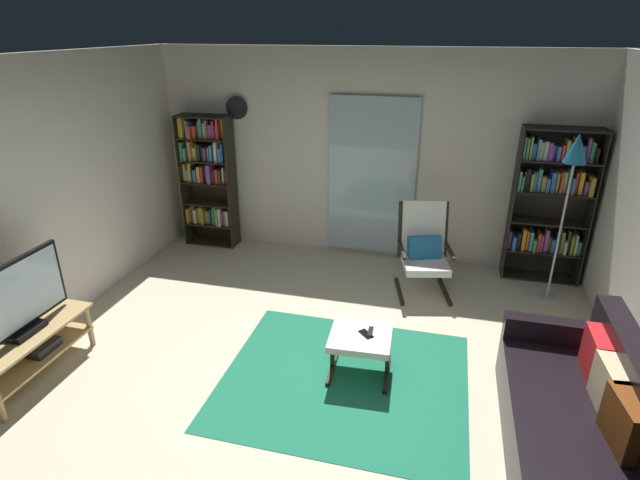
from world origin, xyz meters
name	(u,v)px	position (x,y,z in m)	size (l,w,h in m)	color
ground_plane	(303,388)	(0.00, 0.00, 0.00)	(7.02, 7.02, 0.00)	beige
wall_back	(366,157)	(0.00, 2.90, 1.30)	(5.60, 0.06, 2.60)	silver
wall_left	(2,216)	(-2.70, 0.00, 1.30)	(0.06, 6.00, 2.60)	silver
glass_door_panel	(372,178)	(0.09, 2.83, 1.05)	(1.10, 0.01, 2.00)	silver
area_rug	(344,379)	(0.31, 0.20, 0.00)	(2.07, 1.82, 0.01)	#1C6B4D
tv_stand	(30,347)	(-2.31, -0.40, 0.29)	(0.46, 1.14, 0.44)	tan
television	(16,301)	(-2.31, -0.42, 0.75)	(0.20, 1.01, 0.65)	black
bookshelf_near_tv	(208,174)	(-2.09, 2.67, 0.99)	(0.70, 0.30, 1.77)	black
bookshelf_near_sofa	(551,199)	(2.18, 2.69, 0.99)	(0.86, 0.30, 1.81)	black
leather_sofa	(587,431)	(2.07, -0.29, 0.31)	(0.84, 1.98, 0.85)	black
lounge_armchair	(424,246)	(0.83, 2.02, 0.53)	(0.70, 0.76, 1.02)	black
ottoman	(360,342)	(0.42, 0.32, 0.33)	(0.55, 0.51, 0.40)	white
tv_remote	(370,332)	(0.49, 0.37, 0.41)	(0.04, 0.14, 0.02)	black
cell_phone	(366,334)	(0.46, 0.34, 0.40)	(0.07, 0.14, 0.01)	black
floor_lamp_by_shelf	(574,163)	(2.22, 2.16, 1.55)	(0.22, 0.22, 1.85)	#A5A5AD
wall_clock	(237,108)	(-1.68, 2.82, 1.85)	(0.29, 0.03, 0.29)	silver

